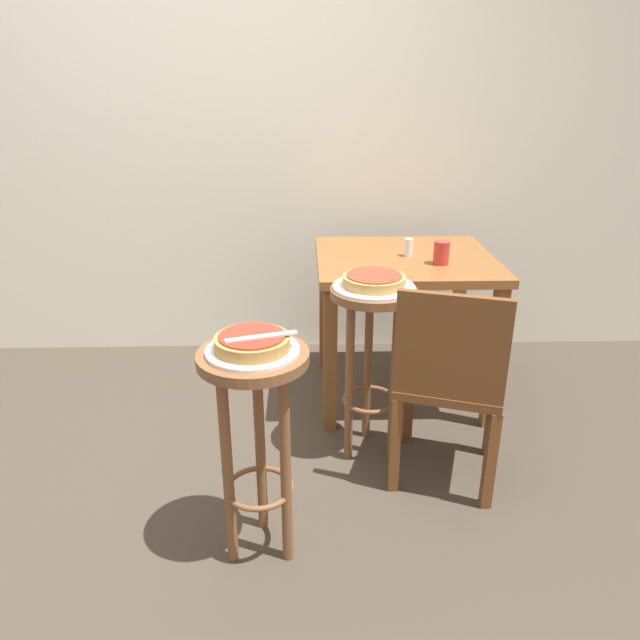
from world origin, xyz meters
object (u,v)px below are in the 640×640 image
at_px(wooden_chair, 450,379).
at_px(pizza_foreground, 252,342).
at_px(stool_middle, 372,338).
at_px(serving_plate_middle, 374,287).
at_px(cup_near_edge, 441,253).
at_px(dining_table, 404,280).
at_px(pizza_server_knife, 261,337).
at_px(condiment_shaker, 409,247).
at_px(pizza_middle, 374,280).
at_px(serving_plate_foreground, 253,351).
at_px(stool_foreground, 256,413).

bearing_deg(wooden_chair, pizza_foreground, -153.54).
bearing_deg(stool_middle, pizza_foreground, -126.92).
bearing_deg(serving_plate_middle, cup_near_edge, 47.48).
xyz_separation_m(dining_table, pizza_server_knife, (-0.62, -1.12, 0.20)).
xyz_separation_m(condiment_shaker, wooden_chair, (0.05, -0.75, -0.32)).
relative_size(dining_table, condiment_shaker, 9.82).
relative_size(pizza_foreground, stool_middle, 0.30).
relative_size(stool_middle, serving_plate_middle, 2.31).
distance_m(pizza_foreground, pizza_middle, 0.73).
distance_m(serving_plate_foreground, dining_table, 1.29).
xyz_separation_m(cup_near_edge, pizza_server_knife, (-0.76, -0.99, 0.03)).
xyz_separation_m(stool_foreground, cup_near_edge, (0.79, 0.97, 0.25)).
distance_m(pizza_middle, dining_table, 0.59).
relative_size(stool_foreground, dining_table, 0.89).
relative_size(stool_foreground, cup_near_edge, 7.01).
height_order(stool_foreground, dining_table, stool_foreground).
bearing_deg(serving_plate_foreground, dining_table, 59.52).
bearing_deg(stool_middle, condiment_shaker, 66.56).
xyz_separation_m(stool_middle, cup_near_edge, (0.35, 0.39, 0.25)).
height_order(condiment_shaker, pizza_server_knife, condiment_shaker).
height_order(stool_middle, pizza_middle, pizza_middle).
xyz_separation_m(pizza_foreground, serving_plate_middle, (0.44, 0.58, -0.03)).
relative_size(condiment_shaker, wooden_chair, 0.10).
relative_size(pizza_foreground, pizza_server_knife, 1.05).
bearing_deg(serving_plate_foreground, pizza_foreground, -165.96).
bearing_deg(wooden_chair, stool_foreground, -153.54).
bearing_deg(wooden_chair, stool_middle, 140.72).
distance_m(serving_plate_middle, pizza_middle, 0.03).
distance_m(stool_middle, dining_table, 0.57).
bearing_deg(pizza_server_knife, pizza_foreground, 129.69).
height_order(stool_foreground, pizza_foreground, pizza_foreground).
distance_m(pizza_foreground, wooden_chair, 0.86).
bearing_deg(cup_near_edge, pizza_middle, -132.52).
distance_m(pizza_foreground, pizza_server_knife, 0.04).
distance_m(dining_table, condiment_shaker, 0.17).
height_order(serving_plate_foreground, pizza_server_knife, pizza_server_knife).
distance_m(stool_middle, wooden_chair, 0.37).
distance_m(pizza_foreground, cup_near_edge, 1.25).
distance_m(serving_plate_foreground, pizza_foreground, 0.03).
bearing_deg(serving_plate_middle, pizza_server_knife, -124.07).
bearing_deg(serving_plate_foreground, stool_middle, 53.08).
relative_size(serving_plate_middle, wooden_chair, 0.39).
bearing_deg(pizza_server_knife, cup_near_edge, 35.77).
height_order(pizza_foreground, dining_table, pizza_foreground).
height_order(serving_plate_foreground, pizza_foreground, pizza_foreground).
relative_size(serving_plate_middle, pizza_server_knife, 1.50).
xyz_separation_m(serving_plate_middle, pizza_middle, (0.00, 0.00, 0.03)).
relative_size(pizza_foreground, dining_table, 0.27).
relative_size(stool_foreground, serving_plate_foreground, 2.63).
distance_m(dining_table, pizza_server_knife, 1.30).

